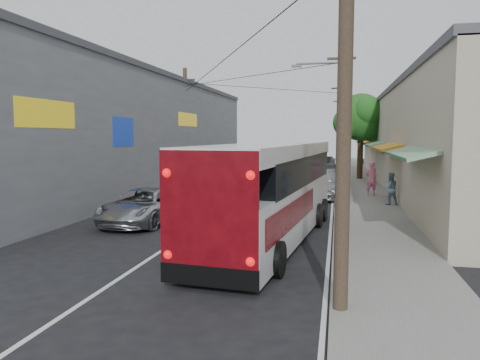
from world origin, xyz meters
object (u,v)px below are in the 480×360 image
Objects in this scene: jeepney at (144,206)px; pedestrian_far at (390,189)px; coach_bus at (272,191)px; parked_suv at (328,184)px; parked_car_mid at (329,174)px; parked_car_far at (323,164)px; pedestrian_near at (371,178)px.

pedestrian_far reaches higher than jeepney.
coach_bus is 11.45m from parked_suv.
parked_car_mid is 9.14m from pedestrian_far.
parked_suv is at bearing -90.73° from parked_car_mid.
coach_bus is at bearing 46.98° from pedestrian_far.
pedestrian_near reaches higher than parked_car_far.
pedestrian_far reaches higher than parked_car_far.
coach_bus reaches higher than parked_suv.
parked_car_mid is 1.10× the size of parked_car_far.
parked_car_mid is 12.92m from parked_car_far.
coach_bus is at bearing -17.66° from jeepney.
parked_car_far is (-0.80, 18.41, -0.02)m from parked_suv.
parked_car_mid is 3.08× the size of pedestrian_far.
jeepney is 1.12× the size of parked_car_far.
pedestrian_near is (3.15, -18.01, 0.34)m from parked_car_far.
parked_car_mid is (6.91, 14.84, 0.14)m from jeepney.
pedestrian_near reaches higher than parked_suv.
parked_car_far is at bearing 80.29° from jeepney.
coach_bus is 16.91m from parked_car_mid.
pedestrian_near is at bearing 77.56° from coach_bus.
pedestrian_near is at bearing -93.24° from pedestrian_far.
coach_bus is at bearing 56.14° from pedestrian_near.
pedestrian_near is at bearing -66.06° from parked_car_mid.
parked_suv is 2.71× the size of pedestrian_near.
pedestrian_far is (9.91, 6.20, 0.22)m from jeepney.
jeepney is at bearing 18.33° from pedestrian_far.
coach_bus is 12.36m from pedestrian_near.
jeepney is at bearing 165.81° from coach_bus.
jeepney is 3.15× the size of pedestrian_far.
parked_car_mid is at bearing 90.77° from coach_bus.
pedestrian_far is (3.00, -8.64, 0.08)m from parked_car_mid.
pedestrian_near reaches higher than pedestrian_far.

